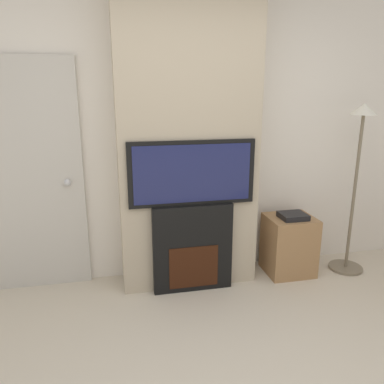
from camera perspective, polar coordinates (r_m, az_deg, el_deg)
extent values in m
cube|color=silver|center=(3.45, -1.42, 9.02)|extent=(6.00, 0.06, 2.70)
cube|color=tan|center=(3.24, -0.70, 8.62)|extent=(1.20, 0.37, 2.70)
cube|color=black|center=(3.32, 0.00, -8.40)|extent=(0.70, 0.14, 0.79)
cube|color=#33160A|center=(3.32, 0.27, -11.38)|extent=(0.43, 0.01, 0.38)
cube|color=black|center=(3.11, 0.00, 2.92)|extent=(1.07, 0.06, 0.55)
cube|color=#191E4C|center=(3.08, 0.13, 2.79)|extent=(0.98, 0.01, 0.48)
cylinder|color=#726651|center=(4.11, 22.33, -10.59)|extent=(0.32, 0.32, 0.03)
cylinder|color=#726651|center=(3.86, 23.46, -0.38)|extent=(0.03, 0.03, 1.49)
cone|color=silver|center=(3.74, 24.76, 11.42)|extent=(0.24, 0.24, 0.10)
cube|color=#997047|center=(3.76, 14.53, -7.81)|extent=(0.44, 0.40, 0.57)
cube|color=black|center=(3.62, 15.14, -3.54)|extent=(0.24, 0.22, 0.05)
cube|color=#BCB7AD|center=(3.46, -23.67, 1.86)|extent=(0.91, 0.04, 2.00)
sphere|color=silver|center=(3.38, -18.44, 1.38)|extent=(0.06, 0.06, 0.06)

